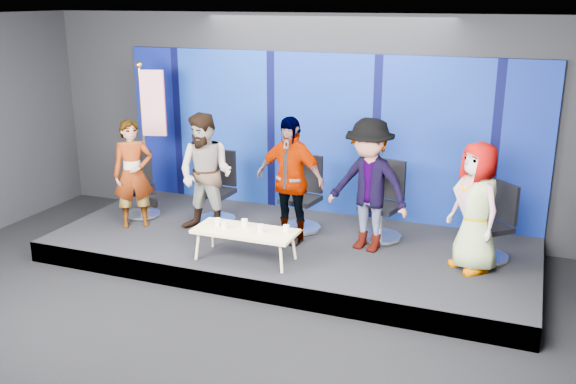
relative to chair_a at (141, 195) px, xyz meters
name	(u,v)px	position (x,y,z in m)	size (l,w,h in m)	color
ground	(211,337)	(2.66, -2.65, -0.64)	(10.00, 10.00, 0.00)	black
room_walls	(203,128)	(2.66, -2.65, 1.79)	(10.02, 8.02, 3.51)	black
riser	(290,249)	(2.66, -0.15, -0.49)	(7.00, 3.00, 0.30)	black
backdrop	(323,134)	(2.66, 1.30, 0.96)	(7.00, 0.08, 2.60)	#06094C
chair_a	(141,195)	(0.00, 0.00, 0.00)	(0.81, 0.81, 1.03)	silver
panelist_a	(133,174)	(0.20, -0.46, 0.50)	(0.61, 0.40, 1.67)	black
chair_b	(218,198)	(1.29, 0.21, 0.03)	(0.66, 0.66, 1.12)	silver
panelist_b	(206,174)	(1.37, -0.29, 0.57)	(0.88, 0.69, 1.82)	black
chair_c	(302,206)	(2.67, 0.34, 0.04)	(0.73, 0.73, 1.14)	silver
panelist_c	(290,180)	(2.66, -0.17, 0.58)	(1.08, 0.45, 1.85)	black
chair_d	(382,214)	(3.90, 0.41, 0.04)	(0.79, 0.79, 1.16)	silver
panelist_d	(369,185)	(3.80, -0.09, 0.60)	(1.21, 0.70, 1.88)	black
chair_e	(492,235)	(5.47, 0.18, 0.01)	(0.84, 0.84, 1.05)	silver
panelist_e	(476,207)	(5.27, -0.28, 0.52)	(0.83, 0.54, 1.71)	black
coffee_table	(245,232)	(2.37, -1.07, 0.06)	(1.40, 0.60, 0.43)	tan
mug_a	(218,222)	(1.95, -1.06, 0.14)	(0.09, 0.09, 0.10)	silver
mug_b	(224,225)	(2.09, -1.14, 0.14)	(0.08, 0.08, 0.10)	silver
mug_c	(244,223)	(2.31, -0.96, 0.14)	(0.09, 0.09, 0.11)	silver
mug_d	(261,228)	(2.60, -1.08, 0.14)	(0.09, 0.09, 0.11)	silver
mug_e	(286,229)	(2.92, -0.97, 0.14)	(0.09, 0.09, 0.10)	silver
flag_stand	(150,132)	(-0.04, 0.43, 0.96)	(0.56, 0.33, 2.45)	black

